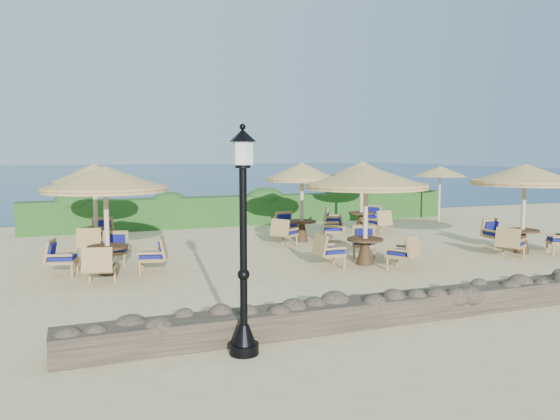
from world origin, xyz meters
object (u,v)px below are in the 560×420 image
object	(u,v)px
cafe_set_0	(106,198)
cafe_set_3	(95,188)
lamp_post	(243,251)
cafe_set_1	(366,190)
cafe_set_2	(524,187)
extra_parasol	(440,171)
cafe_set_4	(302,188)
cafe_set_5	(362,184)

from	to	relation	value
cafe_set_0	cafe_set_3	world-z (taller)	same
lamp_post	cafe_set_3	world-z (taller)	lamp_post
cafe_set_1	cafe_set_2	bearing A→B (deg)	-2.41
extra_parasol	cafe_set_4	distance (m)	8.22
cafe_set_4	cafe_set_1	bearing A→B (deg)	-89.08
lamp_post	cafe_set_2	world-z (taller)	lamp_post
cafe_set_1	cafe_set_4	world-z (taller)	same
lamp_post	cafe_set_3	bearing A→B (deg)	99.63
lamp_post	cafe_set_5	xyz separation A→B (m)	(8.03, 10.71, 0.23)
cafe_set_2	cafe_set_4	distance (m)	6.81
lamp_post	cafe_set_0	world-z (taller)	lamp_post
lamp_post	cafe_set_2	xyz separation A→B (m)	(10.14, 4.85, 0.42)
cafe_set_0	cafe_set_4	bearing A→B (deg)	24.09
cafe_set_5	extra_parasol	bearing A→B (deg)	15.74
extra_parasol	cafe_set_2	xyz separation A→B (m)	(-2.46, -7.15, -0.20)
lamp_post	cafe_set_0	size ratio (longest dim) A/B	1.10
cafe_set_4	lamp_post	bearing A→B (deg)	-118.03
lamp_post	cafe_set_4	bearing A→B (deg)	61.97
lamp_post	extra_parasol	size ratio (longest dim) A/B	1.38
lamp_post	cafe_set_5	world-z (taller)	lamp_post
lamp_post	cafe_set_1	xyz separation A→B (m)	(4.95, 5.07, 0.45)
cafe_set_0	cafe_set_2	size ratio (longest dim) A/B	0.98
extra_parasol	cafe_set_2	bearing A→B (deg)	-108.95
extra_parasol	cafe_set_1	size ratio (longest dim) A/B	0.73
extra_parasol	cafe_set_5	distance (m)	4.76
cafe_set_2	cafe_set_5	size ratio (longest dim) A/B	1.13
extra_parasol	cafe_set_1	bearing A→B (deg)	-137.81
cafe_set_1	cafe_set_3	world-z (taller)	same
cafe_set_1	cafe_set_4	distance (m)	4.12
cafe_set_0	cafe_set_4	world-z (taller)	same
extra_parasol	cafe_set_3	world-z (taller)	cafe_set_3
extra_parasol	cafe_set_0	xyz separation A→B (m)	(-14.13, -5.69, -0.29)
cafe_set_3	extra_parasol	bearing A→B (deg)	9.26
cafe_set_1	cafe_set_5	xyz separation A→B (m)	(3.08, 5.65, -0.22)
cafe_set_1	cafe_set_4	size ratio (longest dim) A/B	1.19
cafe_set_0	cafe_set_3	distance (m)	3.37
lamp_post	cafe_set_5	bearing A→B (deg)	53.13
lamp_post	cafe_set_3	size ratio (longest dim) A/B	1.15
cafe_set_1	cafe_set_2	world-z (taller)	same
cafe_set_0	cafe_set_5	xyz separation A→B (m)	(9.56, 4.40, -0.09)
extra_parasol	cafe_set_2	size ratio (longest dim) A/B	0.78
extra_parasol	cafe_set_4	xyz separation A→B (m)	(-7.71, -2.82, -0.37)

